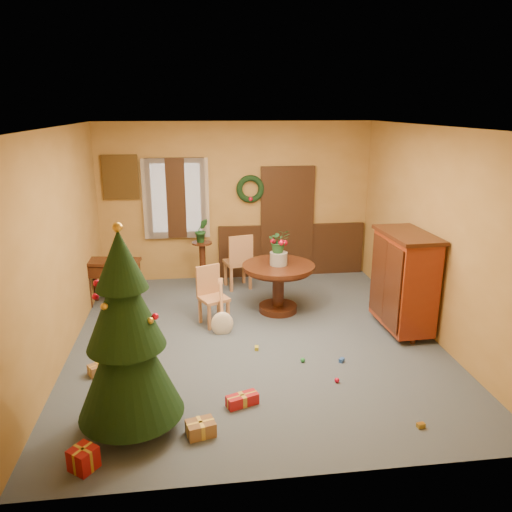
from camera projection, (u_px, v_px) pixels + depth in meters
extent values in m
plane|color=#333B4A|center=(255.00, 339.00, 7.02)|extent=(5.50, 5.50, 0.00)
plane|color=silver|center=(255.00, 127.00, 6.19)|extent=(5.50, 5.50, 0.00)
plane|color=olive|center=(236.00, 202.00, 9.22)|extent=(5.00, 0.00, 5.00)
plane|color=olive|center=(298.00, 327.00, 3.99)|extent=(5.00, 0.00, 5.00)
plane|color=olive|center=(59.00, 246.00, 6.30)|extent=(0.00, 5.50, 5.50)
plane|color=olive|center=(434.00, 234.00, 6.91)|extent=(0.00, 5.50, 5.50)
cube|color=black|center=(292.00, 250.00, 9.58)|extent=(2.80, 0.06, 1.00)
cube|color=black|center=(287.00, 222.00, 9.40)|extent=(1.00, 0.08, 2.10)
cube|color=white|center=(287.00, 224.00, 9.44)|extent=(0.80, 0.03, 1.90)
cube|color=black|center=(176.00, 198.00, 9.01)|extent=(1.05, 0.08, 1.45)
cube|color=white|center=(176.00, 198.00, 9.04)|extent=(0.88, 0.03, 1.25)
cube|color=white|center=(155.00, 199.00, 8.91)|extent=(0.42, 0.02, 1.45)
cube|color=white|center=(197.00, 198.00, 9.01)|extent=(0.42, 0.02, 1.45)
torus|color=black|center=(250.00, 189.00, 9.10)|extent=(0.51, 0.11, 0.51)
cube|color=#4C3819|center=(121.00, 177.00, 8.79)|extent=(0.62, 0.05, 0.78)
cube|color=gray|center=(121.00, 177.00, 8.81)|extent=(0.48, 0.02, 0.62)
cylinder|color=black|center=(278.00, 267.00, 7.78)|extent=(1.14, 1.14, 0.06)
cylinder|color=black|center=(278.00, 270.00, 7.79)|extent=(1.01, 1.01, 0.04)
cylinder|color=black|center=(278.00, 288.00, 7.88)|extent=(0.18, 0.18, 0.63)
cylinder|color=black|center=(278.00, 308.00, 7.98)|extent=(0.61, 0.61, 0.10)
cylinder|color=slate|center=(279.00, 259.00, 7.74)|extent=(0.27, 0.27, 0.20)
imported|color=#1E4C23|center=(279.00, 241.00, 7.66)|extent=(0.33, 0.29, 0.37)
cube|color=#A16C40|center=(214.00, 299.00, 7.40)|extent=(0.51, 0.51, 0.05)
cube|color=#A16C40|center=(208.00, 280.00, 7.47)|extent=(0.36, 0.19, 0.46)
cube|color=#A16C40|center=(218.00, 306.00, 7.66)|extent=(0.05, 0.05, 0.39)
cube|color=#A16C40|center=(200.00, 311.00, 7.51)|extent=(0.05, 0.05, 0.39)
cube|color=#A16C40|center=(228.00, 313.00, 7.41)|extent=(0.05, 0.05, 0.39)
cube|color=#A16C40|center=(209.00, 318.00, 7.26)|extent=(0.05, 0.05, 0.39)
cube|color=#A16C40|center=(238.00, 262.00, 8.92)|extent=(0.53, 0.53, 0.05)
cube|color=#A16C40|center=(241.00, 250.00, 8.66)|extent=(0.43, 0.14, 0.52)
cube|color=#A16C40|center=(231.00, 280.00, 8.77)|extent=(0.06, 0.06, 0.45)
cube|color=#A16C40|center=(250.00, 277.00, 8.89)|extent=(0.06, 0.06, 0.45)
cube|color=#A16C40|center=(225.00, 274.00, 9.09)|extent=(0.06, 0.06, 0.45)
cube|color=#A16C40|center=(244.00, 271.00, 9.20)|extent=(0.06, 0.06, 0.45)
cylinder|color=black|center=(203.00, 267.00, 8.78)|extent=(0.11, 0.11, 0.86)
cylinder|color=black|center=(202.00, 243.00, 8.65)|extent=(0.34, 0.34, 0.03)
imported|color=#19471E|center=(202.00, 230.00, 8.59)|extent=(0.27, 0.24, 0.42)
cylinder|color=#382111|center=(133.00, 418.00, 5.05)|extent=(0.13, 0.13, 0.23)
cone|color=black|center=(128.00, 357.00, 4.85)|extent=(1.04, 1.04, 1.23)
cone|color=black|center=(124.00, 303.00, 4.69)|extent=(0.76, 0.76, 0.90)
cone|color=black|center=(120.00, 259.00, 4.57)|extent=(0.49, 0.49, 0.57)
sphere|color=gold|center=(117.00, 227.00, 4.48)|extent=(0.09, 0.09, 0.09)
cube|color=black|center=(112.00, 262.00, 8.05)|extent=(0.91, 0.55, 0.05)
cube|color=black|center=(113.00, 270.00, 8.09)|extent=(0.86, 0.51, 0.18)
cube|color=black|center=(91.00, 285.00, 8.12)|extent=(0.10, 0.31, 0.71)
cube|color=black|center=(137.00, 283.00, 8.21)|extent=(0.10, 0.31, 0.71)
cube|color=#601B0B|center=(404.00, 281.00, 7.12)|extent=(0.58, 1.10, 1.34)
cube|color=black|center=(408.00, 235.00, 6.92)|extent=(0.65, 1.16, 0.05)
cylinder|color=black|center=(413.00, 340.00, 6.89)|extent=(0.08, 0.08, 0.10)
cylinder|color=black|center=(388.00, 314.00, 7.75)|extent=(0.08, 0.08, 0.10)
cube|color=brown|center=(201.00, 428.00, 4.96)|extent=(0.32, 0.26, 0.15)
cube|color=gold|center=(201.00, 428.00, 4.96)|extent=(0.28, 0.10, 0.15)
cube|color=gold|center=(201.00, 428.00, 4.96)|extent=(0.09, 0.21, 0.15)
cube|color=#A61619|center=(83.00, 459.00, 4.49)|extent=(0.30, 0.30, 0.21)
cube|color=gold|center=(83.00, 459.00, 4.49)|extent=(0.19, 0.15, 0.22)
cube|color=gold|center=(83.00, 459.00, 4.49)|extent=(0.15, 0.19, 0.22)
cube|color=brown|center=(99.00, 369.00, 6.10)|extent=(0.29, 0.27, 0.13)
cube|color=gold|center=(99.00, 369.00, 6.10)|extent=(0.22, 0.15, 0.13)
cube|color=gold|center=(99.00, 369.00, 6.10)|extent=(0.12, 0.16, 0.13)
cube|color=#A61619|center=(242.00, 400.00, 5.46)|extent=(0.38, 0.25, 0.12)
cube|color=gold|center=(242.00, 400.00, 5.46)|extent=(0.34, 0.14, 0.13)
cube|color=gold|center=(242.00, 400.00, 5.46)|extent=(0.10, 0.15, 0.13)
cube|color=#254DA2|center=(342.00, 360.00, 6.39)|extent=(0.09, 0.09, 0.05)
sphere|color=green|center=(303.00, 360.00, 6.39)|extent=(0.06, 0.06, 0.06)
cube|color=gold|center=(257.00, 348.00, 6.71)|extent=(0.06, 0.09, 0.05)
sphere|color=red|center=(337.00, 380.00, 5.92)|extent=(0.06, 0.06, 0.06)
cube|color=gold|center=(421.00, 425.00, 5.09)|extent=(0.09, 0.06, 0.05)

